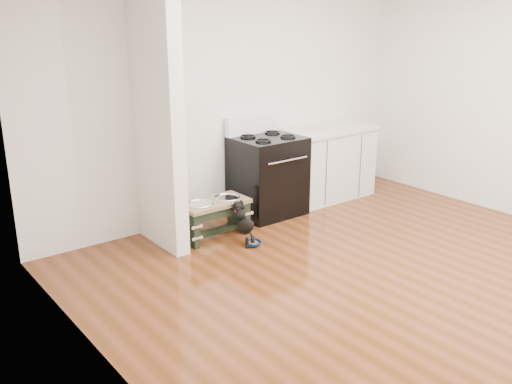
{
  "coord_description": "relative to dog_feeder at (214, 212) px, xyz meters",
  "views": [
    {
      "loc": [
        -3.77,
        -2.81,
        2.32
      ],
      "look_at": [
        -0.34,
        1.62,
        0.52
      ],
      "focal_mm": 40.0,
      "sensor_mm": 36.0,
      "label": 1
    }
  ],
  "objects": [
    {
      "name": "room_shell",
      "position": [
        0.66,
        -1.92,
        1.33
      ],
      "size": [
        5.0,
        5.0,
        5.0
      ],
      "color": "silver",
      "rests_on": "ground"
    },
    {
      "name": "partition_wall",
      "position": [
        -0.51,
        0.18,
        1.06
      ],
      "size": [
        0.15,
        0.8,
        2.7
      ],
      "primitive_type": "cube",
      "color": "silver",
      "rests_on": "ground"
    },
    {
      "name": "cabinet_run",
      "position": [
        1.89,
        0.26,
        0.17
      ],
      "size": [
        1.24,
        0.64,
        0.91
      ],
      "color": "silver",
      "rests_on": "ground"
    },
    {
      "name": "floor_bowl",
      "position": [
        0.17,
        -0.45,
        -0.26
      ],
      "size": [
        0.17,
        0.17,
        0.05
      ],
      "rotation": [
        0.0,
        0.0,
        -0.07
      ],
      "color": "navy",
      "rests_on": "ground"
    },
    {
      "name": "puppy",
      "position": [
        0.13,
        -0.34,
        -0.04
      ],
      "size": [
        0.13,
        0.38,
        0.45
      ],
      "color": "black",
      "rests_on": "ground"
    },
    {
      "name": "dog_feeder",
      "position": [
        0.0,
        0.0,
        0.0
      ],
      "size": [
        0.73,
        0.39,
        0.42
      ],
      "color": "black",
      "rests_on": "ground"
    },
    {
      "name": "ground",
      "position": [
        0.66,
        -1.92,
        -0.29
      ],
      "size": [
        5.0,
        5.0,
        0.0
      ],
      "primitive_type": "plane",
      "color": "#4B270D",
      "rests_on": "ground"
    },
    {
      "name": "oven_range",
      "position": [
        0.91,
        0.24,
        0.19
      ],
      "size": [
        0.76,
        0.69,
        1.14
      ],
      "color": "black",
      "rests_on": "ground"
    }
  ]
}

